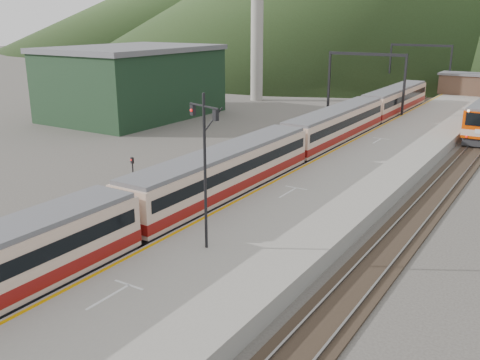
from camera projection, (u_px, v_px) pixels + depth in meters
The scene contains 12 objects.
track_main at pixel (338, 146), 51.50m from camera, with size 2.60×200.00×0.23m.
track_far at pixel (291, 140), 54.04m from camera, with size 2.60×200.00×0.23m.
track_second at pixel (464, 162), 45.66m from camera, with size 2.60×200.00×0.23m.
platform at pixel (389, 153), 46.91m from camera, with size 8.00×100.00×1.00m, color gray.
gantry_near at pixel (366, 73), 63.51m from camera, with size 9.55×0.25×8.00m.
gantry_far at pixel (420, 60), 83.78m from camera, with size 9.55×0.25×8.00m.
warehouse at pixel (133, 82), 66.10m from camera, with size 14.50×20.50×8.60m.
station_shed at pixel (473, 84), 78.75m from camera, with size 9.40×4.40×3.10m.
main_train at pixel (291, 148), 42.72m from camera, with size 2.74×75.11×3.34m.
signal_mast at pixel (205, 157), 25.10m from camera, with size 2.11×0.83×7.62m.
short_signal_b at pixel (216, 162), 40.19m from camera, with size 0.24×0.19×2.27m.
short_signal_c at pixel (133, 168), 38.62m from camera, with size 0.25×0.21×2.27m.
Camera 1 is at (18.65, -7.60, 11.87)m, focal length 40.00 mm.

